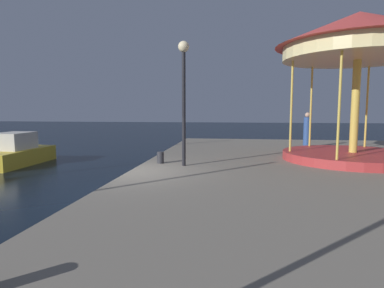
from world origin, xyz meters
The scene contains 6 objects.
ground_plane centered at (0.00, 0.00, 0.00)m, with size 120.00×120.00×0.00m, color black.
motorboat_yellow centered at (-7.43, 4.84, 0.58)m, with size 1.96×4.13×1.57m.
carousel centered at (7.47, 3.12, 4.75)m, with size 5.78×5.78×5.30m.
lamp_post_mid_promenade centered at (1.50, 1.15, 3.60)m, with size 0.36×0.36×4.06m.
bollard_south centered at (0.61, 1.53, 1.00)m, with size 0.24×0.24×0.40m, color #2D2D33.
person_mid_promenade centered at (6.68, 7.24, 1.61)m, with size 0.34×0.34×1.73m.
Camera 1 is at (3.22, -9.38, 2.65)m, focal length 30.31 mm.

